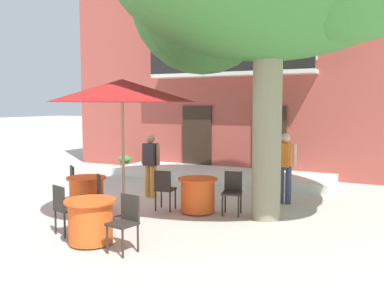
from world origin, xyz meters
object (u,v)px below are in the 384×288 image
Objects in this scene: cafe_chair_front_1 at (232,190)px; cafe_table_front at (198,195)px; ground_planter_left at (125,161)px; pedestrian_mid_plaza at (285,164)px; cafe_chair_middle_1 at (64,206)px; cafe_chair_front_0 at (164,187)px; pedestrian_near_entrance at (151,162)px; cafe_chair_near_tree_1 at (77,182)px; cafe_table_near_tree at (87,193)px; cafe_umbrella at (122,91)px; cafe_chair_middle_0 at (126,219)px; cafe_chair_near_tree_0 at (94,194)px; cafe_table_middle at (91,221)px.

cafe_table_front is at bearing -162.42° from cafe_chair_front_1.
pedestrian_mid_plaza is (6.50, -2.62, 0.65)m from ground_planter_left.
cafe_chair_middle_1 is 1.00× the size of cafe_chair_front_0.
cafe_chair_front_0 is at bearing -45.79° from pedestrian_near_entrance.
cafe_chair_front_1 is 2.54m from pedestrian_near_entrance.
cafe_chair_middle_1 is 2.43m from cafe_chair_front_0.
cafe_table_near_tree is at bearing -32.47° from cafe_chair_near_tree_1.
cafe_umbrella is 7.24m from ground_planter_left.
cafe_chair_middle_0 is 1.71× the size of ground_planter_left.
pedestrian_mid_plaza is at bearing 44.68° from cafe_chair_near_tree_0.
cafe_table_near_tree is at bearing 141.75° from cafe_chair_near_tree_0.
cafe_chair_near_tree_0 is 1.00× the size of cafe_chair_middle_1.
cafe_table_middle is 0.30× the size of cafe_umbrella.
cafe_table_front is 0.30× the size of cafe_umbrella.
cafe_table_near_tree is 5.95m from ground_planter_left.
cafe_umbrella is at bearing 103.01° from cafe_table_middle.
cafe_chair_near_tree_1 is 1.00× the size of cafe_chair_middle_1.
cafe_table_near_tree is 1.76m from cafe_chair_middle_1.
pedestrian_mid_plaza is at bearing 48.86° from cafe_table_front.
cafe_table_middle is at bearing 176.75° from cafe_chair_middle_0.
cafe_chair_middle_1 reaches higher than cafe_table_front.
cafe_chair_middle_0 is at bearing -37.05° from cafe_chair_near_tree_0.
cafe_table_middle is 1.00× the size of cafe_table_front.
pedestrian_near_entrance is (-1.76, 3.55, 0.38)m from cafe_chair_middle_0.
cafe_chair_near_tree_1 is at bearing 126.67° from cafe_chair_middle_1.
cafe_umbrella reaches higher than pedestrian_near_entrance.
pedestrian_mid_plaza is at bearing 35.30° from cafe_table_near_tree.
cafe_chair_near_tree_0 is 1.05× the size of cafe_table_middle.
cafe_chair_middle_0 is 4.66m from pedestrian_mid_plaza.
cafe_table_middle is 1.62× the size of ground_planter_left.
cafe_chair_near_tree_0 is 6.65m from ground_planter_left.
cafe_chair_near_tree_1 is at bearing 143.65° from cafe_chair_middle_0.
cafe_umbrella is at bearing -139.56° from cafe_chair_front_1.
pedestrian_mid_plaza reaches higher than ground_planter_left.
cafe_chair_front_0 is at bearing 72.75° from cafe_chair_middle_1.
pedestrian_near_entrance is (-0.27, 3.34, 0.38)m from cafe_chair_middle_1.
cafe_chair_front_1 is (1.45, 0.42, 0.00)m from cafe_chair_front_0.
cafe_table_middle is 2.77m from cafe_table_front.
cafe_chair_front_1 is (2.39, 1.65, 0.00)m from cafe_chair_near_tree_0.
cafe_table_near_tree and cafe_table_front have the same top height.
cafe_table_near_tree is at bearing -157.07° from cafe_table_front.
cafe_table_middle is at bearing -58.40° from ground_planter_left.
cafe_chair_middle_1 is 1.05× the size of cafe_table_front.
pedestrian_near_entrance is at bearing 134.21° from cafe_chair_front_0.
cafe_chair_front_1 is at bearing -13.84° from pedestrian_near_entrance.
cafe_chair_front_0 is 1.00× the size of cafe_chair_front_1.
cafe_chair_middle_1 is 0.56× the size of pedestrian_near_entrance.
cafe_chair_middle_1 is 1.00× the size of cafe_chair_front_1.
cafe_chair_near_tree_0 is (0.59, -0.47, 0.14)m from cafe_table_near_tree.
cafe_umbrella reaches higher than cafe_chair_near_tree_1.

